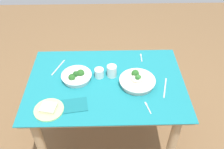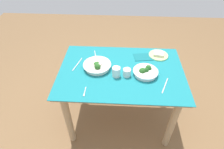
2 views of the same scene
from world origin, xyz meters
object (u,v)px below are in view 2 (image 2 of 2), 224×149
bread_side_plate (159,55)px  napkin_folded_upper (143,57)px  broccoli_bowl_far (97,66)px  table_knife_left (165,85)px  water_glass_center (116,72)px  fork_by_far_bowl (95,54)px  water_glass_side (127,72)px  table_knife_right (77,64)px  fork_by_near_bowl (85,92)px  broccoli_bowl_near (145,72)px

bread_side_plate → napkin_folded_upper: 0.17m
broccoli_bowl_far → table_knife_left: (0.64, -0.21, -0.03)m
water_glass_center → fork_by_far_bowl: (-0.25, 0.34, -0.05)m
broccoli_bowl_far → water_glass_side: bearing=-17.7°
broccoli_bowl_far → bread_side_plate: size_ratio=1.34×
bread_side_plate → water_glass_side: size_ratio=2.76×
water_glass_center → table_knife_right: size_ratio=0.45×
bread_side_plate → fork_by_far_bowl: bread_side_plate is taller
fork_by_far_bowl → napkin_folded_upper: 0.53m
bread_side_plate → napkin_folded_upper: bearing=-167.0°
water_glass_side → table_knife_right: size_ratio=0.34×
fork_by_far_bowl → napkin_folded_upper: napkin_folded_upper is taller
water_glass_center → fork_by_near_bowl: bearing=-138.8°
water_glass_side → broccoli_bowl_near: bearing=8.9°
broccoli_bowl_near → water_glass_center: bearing=-172.5°
broccoli_bowl_far → broccoli_bowl_near: size_ratio=1.16×
broccoli_bowl_near → table_knife_left: bearing=-41.4°
water_glass_center → napkin_folded_upper: water_glass_center is taller
broccoli_bowl_far → table_knife_right: (-0.21, 0.05, -0.03)m
table_knife_left → table_knife_right: size_ratio=0.97×
fork_by_far_bowl → table_knife_left: (0.69, -0.46, -0.00)m
napkin_folded_upper → broccoli_bowl_near: bearing=-90.1°
water_glass_side → table_knife_right: (-0.51, 0.14, -0.04)m
water_glass_center → water_glass_side: water_glass_center is taller
broccoli_bowl_far → napkin_folded_upper: (0.47, 0.21, -0.03)m
water_glass_side → napkin_folded_upper: water_glass_side is taller
bread_side_plate → fork_by_near_bowl: (-0.71, -0.59, -0.01)m
bread_side_plate → table_knife_left: bearing=-90.0°
broccoli_bowl_near → water_glass_side: broccoli_bowl_near is taller
table_knife_left → fork_by_far_bowl: bearing=78.8°
broccoli_bowl_far → water_glass_side: (0.29, -0.09, 0.01)m
fork_by_near_bowl → table_knife_right: same height
fork_by_near_bowl → table_knife_left: same height
fork_by_far_bowl → fork_by_near_bowl: same height
broccoli_bowl_far → water_glass_center: size_ratio=2.86×
water_glass_center → fork_by_far_bowl: size_ratio=0.89×
broccoli_bowl_near → napkin_folded_upper: bearing=89.9°
water_glass_center → table_knife_left: (0.45, -0.11, -0.05)m
fork_by_far_bowl → table_knife_right: same height
fork_by_far_bowl → bread_side_plate: bearing=76.7°
bread_side_plate → napkin_folded_upper: (-0.17, -0.04, -0.01)m
water_glass_center → napkin_folded_upper: bearing=48.2°
broccoli_bowl_far → broccoli_bowl_near: 0.48m
napkin_folded_upper → table_knife_right: bearing=-166.6°
water_glass_center → table_knife_left: size_ratio=0.46×
broccoli_bowl_near → water_glass_side: (-0.18, -0.03, 0.01)m
bread_side_plate → water_glass_side: (-0.35, -0.34, 0.03)m
water_glass_side → fork_by_near_bowl: water_glass_side is taller
broccoli_bowl_near → table_knife_right: (-0.69, 0.11, -0.03)m
fork_by_near_bowl → table_knife_right: bearing=-159.4°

